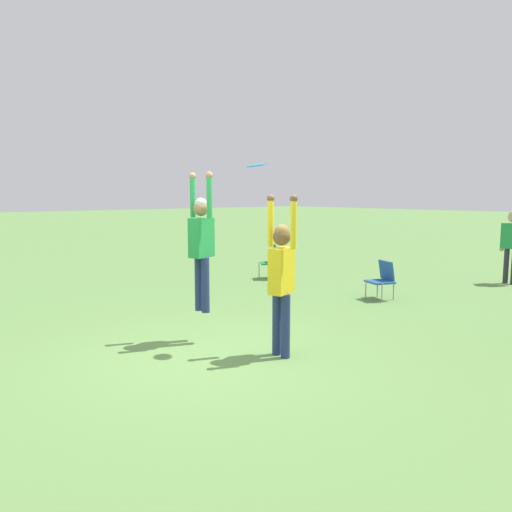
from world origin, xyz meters
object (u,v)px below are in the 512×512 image
at_px(person_jumping, 201,239).
at_px(camping_chair_0, 383,277).
at_px(camping_chair_1, 273,259).
at_px(person_defending, 281,272).
at_px(person_spectator_far, 512,240).
at_px(frisbee, 257,165).

height_order(person_jumping, camping_chair_0, person_jumping).
bearing_deg(camping_chair_1, person_jumping, 164.01).
height_order(person_defending, person_spectator_far, person_defending).
height_order(person_defending, camping_chair_0, person_defending).
distance_m(person_defending, person_spectator_far, 8.02).
distance_m(person_jumping, camping_chair_0, 4.67).
bearing_deg(frisbee, person_spectator_far, 89.24).
bearing_deg(person_spectator_far, camping_chair_0, -101.90).
bearing_deg(person_defending, camping_chair_0, 179.84).
relative_size(person_defending, camping_chair_0, 2.72).
relative_size(person_defending, person_spectator_far, 1.22).
bearing_deg(person_jumping, frisbee, -80.40).
bearing_deg(camping_chair_0, person_defending, 128.91).
xyz_separation_m(person_jumping, camping_chair_0, (-0.06, 4.55, -1.07)).
bearing_deg(camping_chair_0, camping_chair_1, 21.48).
xyz_separation_m(camping_chair_1, person_spectator_far, (4.32, 3.89, 0.57)).
distance_m(person_defending, camping_chair_1, 6.30).
xyz_separation_m(camping_chair_0, person_spectator_far, (0.93, 3.87, 0.62)).
bearing_deg(person_spectator_far, camping_chair_1, -136.35).
relative_size(camping_chair_1, person_spectator_far, 0.50).
bearing_deg(camping_chair_1, person_spectator_far, -101.31).
bearing_deg(person_defending, frisbee, -106.88).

